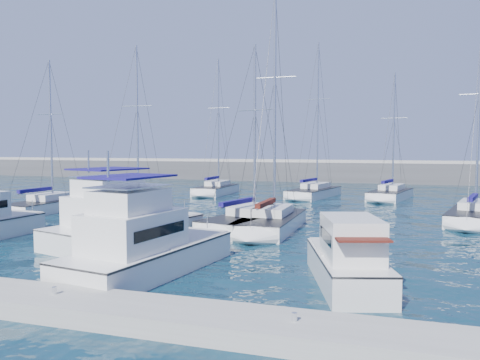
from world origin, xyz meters
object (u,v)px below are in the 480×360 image
(sailboat_mid_a, at_px, (47,206))
(sailboat_back_c, at_px, (390,194))
(sailboat_back_a, at_px, (216,189))
(sailboat_back_b, at_px, (314,192))
(motor_yacht_stbd_inner, at_px, (144,248))
(sailboat_mid_d, at_px, (271,222))
(motor_yacht_stbd_outer, at_px, (348,262))
(motor_yacht_port_inner, at_px, (121,223))
(sailboat_mid_c, at_px, (249,221))
(sailboat_mid_e, at_px, (474,215))
(sailboat_mid_b, at_px, (133,208))

(sailboat_mid_a, xyz_separation_m, sailboat_back_c, (27.83, 18.86, 0.00))
(sailboat_back_a, xyz_separation_m, sailboat_back_b, (11.39, -0.00, 0.00))
(motor_yacht_stbd_inner, height_order, sailboat_mid_d, sailboat_mid_d)
(sailboat_back_a, bearing_deg, motor_yacht_stbd_inner, -73.69)
(sailboat_mid_a, bearing_deg, sailboat_back_a, 67.18)
(sailboat_mid_d, bearing_deg, motor_yacht_stbd_outer, -61.95)
(motor_yacht_port_inner, xyz_separation_m, sailboat_mid_c, (5.66, 6.46, -0.63))
(sailboat_back_b, bearing_deg, motor_yacht_port_inner, -90.10)
(motor_yacht_stbd_inner, bearing_deg, sailboat_mid_d, 87.10)
(sailboat_mid_e, bearing_deg, sailboat_mid_a, -157.81)
(motor_yacht_stbd_outer, bearing_deg, sailboat_back_a, 101.97)
(sailboat_back_c, bearing_deg, sailboat_mid_e, -54.24)
(sailboat_mid_a, height_order, sailboat_mid_e, sailboat_mid_e)
(sailboat_mid_a, height_order, sailboat_back_b, sailboat_back_b)
(sailboat_mid_a, distance_m, sailboat_back_c, 33.62)
(sailboat_mid_d, bearing_deg, sailboat_back_c, 71.43)
(motor_yacht_port_inner, height_order, motor_yacht_stbd_outer, motor_yacht_port_inner)
(motor_yacht_port_inner, height_order, sailboat_back_a, sailboat_back_a)
(sailboat_mid_c, xyz_separation_m, sailboat_mid_e, (14.85, 7.58, 0.02))
(motor_yacht_port_inner, xyz_separation_m, sailboat_mid_b, (-5.30, 10.41, -0.62))
(motor_yacht_port_inner, xyz_separation_m, sailboat_mid_a, (-13.01, 9.42, -0.63))
(sailboat_mid_a, relative_size, sailboat_back_a, 0.82)
(sailboat_back_c, bearing_deg, sailboat_mid_b, -124.40)
(motor_yacht_stbd_outer, height_order, sailboat_mid_b, sailboat_mid_b)
(motor_yacht_port_inner, xyz_separation_m, sailboat_mid_d, (7.21, 6.47, -0.60))
(motor_yacht_stbd_inner, height_order, sailboat_back_c, sailboat_back_c)
(motor_yacht_stbd_outer, relative_size, sailboat_mid_b, 0.49)
(motor_yacht_stbd_outer, height_order, sailboat_back_a, sailboat_back_a)
(motor_yacht_stbd_inner, distance_m, motor_yacht_stbd_outer, 8.50)
(motor_yacht_stbd_outer, bearing_deg, motor_yacht_stbd_inner, 169.59)
(sailboat_back_c, bearing_deg, sailboat_mid_c, -98.79)
(motor_yacht_stbd_inner, bearing_deg, sailboat_mid_e, 60.46)
(sailboat_mid_c, bearing_deg, sailboat_mid_d, 15.06)
(sailboat_mid_a, distance_m, sailboat_mid_c, 18.90)
(motor_yacht_port_inner, height_order, motor_yacht_stbd_inner, same)
(motor_yacht_port_inner, bearing_deg, sailboat_back_b, 92.13)
(sailboat_mid_a, distance_m, sailboat_mid_e, 33.84)
(motor_yacht_stbd_inner, distance_m, sailboat_mid_c, 12.10)
(motor_yacht_stbd_outer, bearing_deg, sailboat_mid_d, 101.01)
(sailboat_mid_d, bearing_deg, sailboat_mid_a, 172.35)
(motor_yacht_stbd_inner, bearing_deg, motor_yacht_stbd_outer, 15.59)
(motor_yacht_port_inner, height_order, sailboat_back_b, sailboat_back_b)
(motor_yacht_stbd_inner, xyz_separation_m, sailboat_mid_d, (2.67, 12.04, -0.60))
(sailboat_back_b, bearing_deg, sailboat_back_a, -166.27)
(sailboat_mid_b, xyz_separation_m, sailboat_mid_e, (25.82, 3.63, 0.01))
(sailboat_back_a, bearing_deg, sailboat_back_c, 2.52)
(sailboat_mid_c, bearing_deg, sailboat_back_b, 101.69)
(motor_yacht_port_inner, distance_m, sailboat_back_b, 28.64)
(sailboat_mid_d, bearing_deg, sailboat_mid_e, 30.32)
(motor_yacht_stbd_inner, distance_m, sailboat_mid_a, 23.09)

